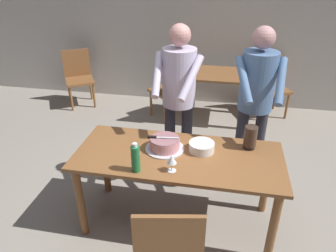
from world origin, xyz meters
The scene contains 16 objects.
ground_plane centered at (0.00, 0.00, 0.00)m, with size 14.00×14.00×0.00m, color gray.
back_wall centered at (0.00, 2.96, 1.35)m, with size 10.00×0.12×2.70m, color beige.
main_dining_table centered at (0.00, 0.00, 0.64)m, with size 1.76×0.75×0.75m.
cake_on_platter centered at (-0.13, 0.06, 0.80)m, with size 0.34×0.34×0.11m.
cake_knife centered at (-0.20, 0.06, 0.87)m, with size 0.27×0.05×0.02m.
plate_stack centered at (0.19, 0.10, 0.79)m, with size 0.22×0.22×0.08m.
wine_glass_near centered at (-0.01, -0.24, 0.85)m, with size 0.08×0.08×0.14m.
water_bottle centered at (-0.29, -0.29, 0.86)m, with size 0.07×0.07×0.25m.
hurricane_lamp centered at (0.59, 0.22, 0.86)m, with size 0.11×0.11×0.21m.
person_cutting_cake centered at (-0.10, 0.59, 1.08)m, with size 0.46×0.57×1.72m.
person_standing_beside centered at (0.63, 0.62, 1.08)m, with size 0.47×0.56×1.72m.
chair_near_side centered at (0.06, -0.75, 0.49)m, with size 0.51×0.51×0.90m.
background_table centered at (0.24, 2.26, 0.58)m, with size 1.00×0.70×0.74m.
background_chair_0 centered at (1.03, 2.64, 0.49)m, with size 0.58×0.58×0.90m.
background_chair_1 centered at (-0.47, 2.15, 0.49)m, with size 0.62×0.62×0.90m.
background_chair_2 centered at (-2.07, 2.43, 0.49)m, with size 0.60×0.60×0.90m.
Camera 1 is at (0.34, -2.22, 2.22)m, focal length 33.79 mm.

